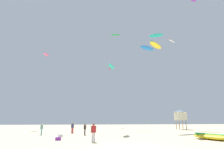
# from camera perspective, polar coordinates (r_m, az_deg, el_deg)

# --- Properties ---
(ground_plane) EXTENTS (120.00, 120.00, 0.00)m
(ground_plane) POSITION_cam_1_polar(r_m,az_deg,el_deg) (15.77, 6.70, -21.24)
(ground_plane) COLOR beige
(person_foreground) EXTENTS (0.56, 0.41, 1.79)m
(person_foreground) POSITION_cam_1_polar(r_m,az_deg,el_deg) (19.43, -5.64, -16.64)
(person_foreground) COLOR silver
(person_foreground) RESTS_ON ground
(person_midground) EXTENTS (0.35, 0.50, 1.56)m
(person_midground) POSITION_cam_1_polar(r_m,az_deg,el_deg) (27.32, -8.20, -15.86)
(person_midground) COLOR #2D2D33
(person_midground) RESTS_ON ground
(person_left) EXTENTS (0.35, 0.50, 1.56)m
(person_left) POSITION_cam_1_polar(r_m,az_deg,el_deg) (29.24, -20.55, -15.00)
(person_left) COLOR teal
(person_left) RESTS_ON ground
(person_right) EXTENTS (0.52, 0.38, 1.66)m
(person_right) POSITION_cam_1_polar(r_m,az_deg,el_deg) (31.54, -11.88, -15.25)
(person_right) COLOR #B21E23
(person_right) RESTS_ON ground
(kite_grounded_near) EXTENTS (3.53, 5.49, 0.63)m
(kite_grounded_near) POSITION_cam_1_polar(r_m,az_deg,el_deg) (23.62, 28.98, -16.31)
(kite_grounded_near) COLOR yellow
(kite_grounded_near) RESTS_ON ground
(lifeguard_tower) EXTENTS (2.30, 2.30, 4.15)m
(lifeguard_tower) POSITION_cam_1_polar(r_m,az_deg,el_deg) (44.35, 20.00, -11.40)
(lifeguard_tower) COLOR #8C704C
(lifeguard_tower) RESTS_ON ground
(cooler_box) EXTENTS (0.56, 0.36, 0.32)m
(cooler_box) POSITION_cam_1_polar(r_m,az_deg,el_deg) (21.64, -15.99, -18.22)
(cooler_box) COLOR purple
(cooler_box) RESTS_ON ground
(gear_bag) EXTENTS (0.56, 0.36, 0.32)m
(gear_bag) POSITION_cam_1_polar(r_m,az_deg,el_deg) (25.49, -15.37, -17.43)
(gear_bag) COLOR white
(gear_bag) RESTS_ON ground
(kite_aloft_0) EXTENTS (1.79, 3.53, 0.60)m
(kite_aloft_0) POSITION_cam_1_polar(r_m,az_deg,el_deg) (33.39, -0.21, 2.38)
(kite_aloft_0) COLOR #19B29E
(kite_aloft_2) EXTENTS (3.88, 2.78, 0.81)m
(kite_aloft_2) POSITION_cam_1_polar(r_m,az_deg,el_deg) (41.75, 10.59, 7.86)
(kite_aloft_2) COLOR blue
(kite_aloft_3) EXTENTS (2.94, 1.16, 0.35)m
(kite_aloft_3) POSITION_cam_1_polar(r_m,az_deg,el_deg) (57.63, 0.99, 11.95)
(kite_aloft_3) COLOR green
(kite_aloft_4) EXTENTS (3.72, 3.90, 0.50)m
(kite_aloft_4) POSITION_cam_1_polar(r_m,az_deg,el_deg) (35.27, 13.12, 8.63)
(kite_aloft_4) COLOR yellow
(kite_aloft_5) EXTENTS (3.32, 3.01, 0.73)m
(kite_aloft_5) POSITION_cam_1_polar(r_m,az_deg,el_deg) (60.49, 17.69, 9.66)
(kite_aloft_5) COLOR white
(kite_aloft_6) EXTENTS (1.34, 2.62, 0.51)m
(kite_aloft_6) POSITION_cam_1_polar(r_m,az_deg,el_deg) (51.93, -19.34, 5.73)
(kite_aloft_6) COLOR #E5598C
(kite_aloft_7) EXTENTS (0.72, 2.37, 0.30)m
(kite_aloft_7) POSITION_cam_1_polar(r_m,az_deg,el_deg) (57.79, -0.57, 1.99)
(kite_aloft_7) COLOR red
(kite_aloft_8) EXTENTS (4.07, 2.68, 0.90)m
(kite_aloft_8) POSITION_cam_1_polar(r_m,az_deg,el_deg) (55.15, 13.20, 11.47)
(kite_aloft_8) COLOR #19B29E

